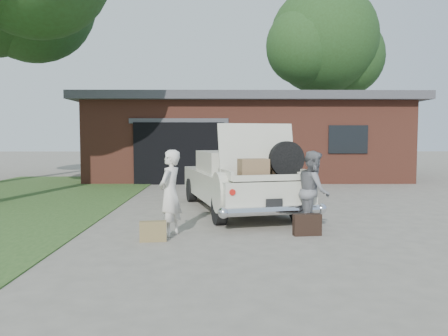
{
  "coord_description": "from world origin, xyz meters",
  "views": [
    {
      "loc": [
        -0.1,
        -7.48,
        1.67
      ],
      "look_at": [
        0.0,
        0.6,
        1.1
      ],
      "focal_mm": 35.0,
      "sensor_mm": 36.0,
      "label": 1
    }
  ],
  "objects": [
    {
      "name": "ground",
      "position": [
        0.0,
        0.0,
        0.0
      ],
      "size": [
        90.0,
        90.0,
        0.0
      ],
      "primitive_type": "plane",
      "color": "gray",
      "rests_on": "ground"
    },
    {
      "name": "house",
      "position": [
        0.98,
        11.47,
        1.67
      ],
      "size": [
        12.8,
        7.8,
        3.3
      ],
      "color": "brown",
      "rests_on": "ground"
    },
    {
      "name": "tree_right",
      "position": [
        5.83,
        17.06,
        6.78
      ],
      "size": [
        6.88,
        5.98,
        10.07
      ],
      "color": "#38281E",
      "rests_on": "ground"
    },
    {
      "name": "sedan",
      "position": [
        0.36,
        2.42,
        0.7
      ],
      "size": [
        2.85,
        5.02,
        1.95
      ],
      "rotation": [
        0.0,
        0.0,
        0.23
      ],
      "color": "beige",
      "rests_on": "ground"
    },
    {
      "name": "woman_left",
      "position": [
        -0.92,
        -0.18,
        0.73
      ],
      "size": [
        0.51,
        0.62,
        1.46
      ],
      "primitive_type": "imported",
      "rotation": [
        0.0,
        0.0,
        -1.92
      ],
      "color": "silver",
      "rests_on": "ground"
    },
    {
      "name": "woman_right",
      "position": [
        1.61,
        0.29,
        0.72
      ],
      "size": [
        0.61,
        0.75,
        1.43
      ],
      "primitive_type": "imported",
      "rotation": [
        0.0,
        0.0,
        1.47
      ],
      "color": "slate",
      "rests_on": "ground"
    },
    {
      "name": "suitcase_left",
      "position": [
        -1.15,
        -0.57,
        0.16
      ],
      "size": [
        0.44,
        0.19,
        0.33
      ],
      "primitive_type": "cube",
      "rotation": [
        0.0,
        0.0,
        0.14
      ],
      "color": "olive",
      "rests_on": "ground"
    },
    {
      "name": "suitcase_right",
      "position": [
        1.41,
        -0.17,
        0.18
      ],
      "size": [
        0.49,
        0.21,
        0.37
      ],
      "primitive_type": "cube",
      "rotation": [
        0.0,
        0.0,
        0.13
      ],
      "color": "black",
      "rests_on": "ground"
    }
  ]
}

